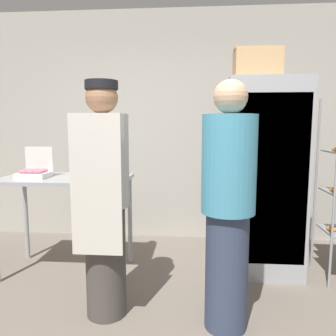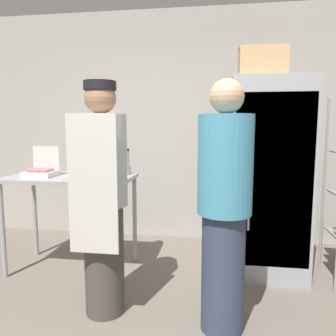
{
  "view_description": "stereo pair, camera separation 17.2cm",
  "coord_description": "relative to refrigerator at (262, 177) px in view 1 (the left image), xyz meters",
  "views": [
    {
      "loc": [
        0.1,
        -1.74,
        1.41
      ],
      "look_at": [
        -0.1,
        0.85,
        1.08
      ],
      "focal_mm": 35.0,
      "sensor_mm": 36.0,
      "label": 1
    },
    {
      "loc": [
        0.27,
        -1.72,
        1.41
      ],
      "look_at": [
        -0.1,
        0.85,
        1.08
      ],
      "focal_mm": 35.0,
      "sensor_mm": 36.0,
      "label": 2
    }
  ],
  "objects": [
    {
      "name": "back_wall",
      "position": [
        -0.76,
        0.94,
        0.48
      ],
      "size": [
        6.4,
        0.12,
        2.8
      ],
      "primitive_type": "cube",
      "color": "#ADA89E",
      "rests_on": "ground_plane"
    },
    {
      "name": "refrigerator",
      "position": [
        0.0,
        0.0,
        0.0
      ],
      "size": [
        0.71,
        0.69,
        1.84
      ],
      "color": "#9EA0A5",
      "rests_on": "ground_plane"
    },
    {
      "name": "prep_counter",
      "position": [
        -1.87,
        -0.22,
        -0.1
      ],
      "size": [
        1.19,
        0.63,
        0.93
      ],
      "color": "#9EA0A5",
      "rests_on": "ground_plane"
    },
    {
      "name": "donut_box",
      "position": [
        -2.14,
        -0.27,
        0.06
      ],
      "size": [
        0.28,
        0.24,
        0.28
      ],
      "color": "silver",
      "rests_on": "prep_counter"
    },
    {
      "name": "blender_pitcher",
      "position": [
        -1.38,
        -0.04,
        0.13
      ],
      "size": [
        0.12,
        0.12,
        0.26
      ],
      "color": "#99999E",
      "rests_on": "prep_counter"
    },
    {
      "name": "cardboard_storage_box",
      "position": [
        -0.08,
        -0.01,
        1.06
      ],
      "size": [
        0.42,
        0.29,
        0.29
      ],
      "color": "tan",
      "rests_on": "refrigerator"
    },
    {
      "name": "person_baker",
      "position": [
        -1.3,
        -0.91,
        -0.02
      ],
      "size": [
        0.37,
        0.38,
        1.72
      ],
      "color": "#47423D",
      "rests_on": "ground_plane"
    },
    {
      "name": "person_customer",
      "position": [
        -0.42,
        -0.99,
        -0.05
      ],
      "size": [
        0.36,
        0.36,
        1.71
      ],
      "color": "#333D56",
      "rests_on": "ground_plane"
    }
  ]
}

